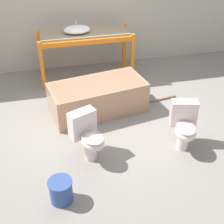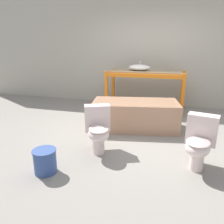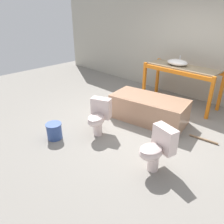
{
  "view_description": "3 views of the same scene",
  "coord_description": "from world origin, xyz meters",
  "px_view_note": "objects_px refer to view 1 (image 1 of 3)",
  "views": [
    {
      "loc": [
        -0.9,
        -4.51,
        3.11
      ],
      "look_at": [
        -0.07,
        -0.97,
        0.67
      ],
      "focal_mm": 50.0,
      "sensor_mm": 36.0,
      "label": 1
    },
    {
      "loc": [
        0.59,
        -3.96,
        1.58
      ],
      "look_at": [
        -0.23,
        -1.0,
        0.65
      ],
      "focal_mm": 35.0,
      "sensor_mm": 36.0,
      "label": 2
    },
    {
      "loc": [
        2.44,
        -3.57,
        2.35
      ],
      "look_at": [
        -0.13,
        -0.98,
        0.56
      ],
      "focal_mm": 35.0,
      "sensor_mm": 36.0,
      "label": 3
    }
  ],
  "objects_px": {
    "bathtub_main": "(98,95)",
    "bucket_white": "(61,190)",
    "sink_basin": "(77,30)",
    "toilet_far": "(184,124)",
    "toilet_near": "(88,135)"
  },
  "relations": [
    {
      "from": "bucket_white",
      "to": "sink_basin",
      "type": "bearing_deg",
      "value": 77.71
    },
    {
      "from": "toilet_near",
      "to": "bucket_white",
      "type": "xyz_separation_m",
      "value": [
        -0.47,
        -0.74,
        -0.23
      ]
    },
    {
      "from": "sink_basin",
      "to": "toilet_near",
      "type": "relative_size",
      "value": 0.74
    },
    {
      "from": "sink_basin",
      "to": "bathtub_main",
      "type": "bearing_deg",
      "value": -83.77
    },
    {
      "from": "toilet_near",
      "to": "toilet_far",
      "type": "height_order",
      "value": "same"
    },
    {
      "from": "sink_basin",
      "to": "toilet_near",
      "type": "height_order",
      "value": "sink_basin"
    },
    {
      "from": "toilet_far",
      "to": "bathtub_main",
      "type": "bearing_deg",
      "value": 144.23
    },
    {
      "from": "bathtub_main",
      "to": "bucket_white",
      "type": "bearing_deg",
      "value": -124.03
    },
    {
      "from": "sink_basin",
      "to": "toilet_near",
      "type": "bearing_deg",
      "value": -95.23
    },
    {
      "from": "sink_basin",
      "to": "toilet_near",
      "type": "distance_m",
      "value": 2.56
    },
    {
      "from": "bathtub_main",
      "to": "toilet_near",
      "type": "relative_size",
      "value": 2.46
    },
    {
      "from": "sink_basin",
      "to": "bucket_white",
      "type": "bearing_deg",
      "value": -102.29
    },
    {
      "from": "sink_basin",
      "to": "bathtub_main",
      "type": "distance_m",
      "value": 1.51
    },
    {
      "from": "sink_basin",
      "to": "toilet_far",
      "type": "xyz_separation_m",
      "value": [
        1.2,
        -2.55,
        -0.68
      ]
    },
    {
      "from": "bathtub_main",
      "to": "bucket_white",
      "type": "distance_m",
      "value": 2.08
    }
  ]
}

